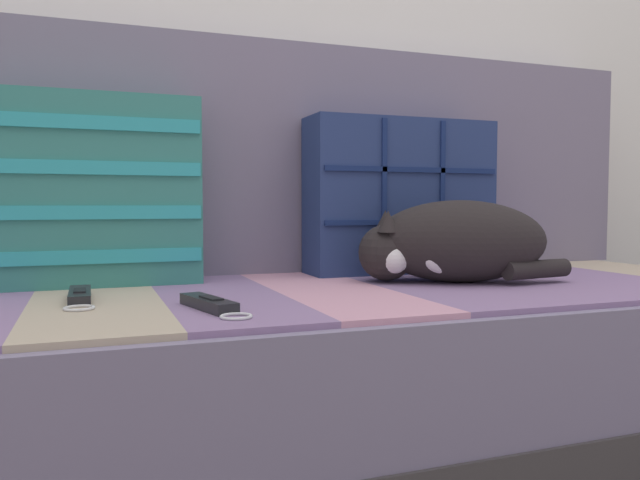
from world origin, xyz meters
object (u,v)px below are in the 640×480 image
Objects in this scene: game_remote_far at (80,296)px; couch at (369,373)px; game_remote_near at (210,304)px; sleeping_cat at (449,244)px; throw_pillow_quilted at (400,196)px; throw_pillow_striped at (81,191)px.

couch is at bearing 3.69° from game_remote_far.
couch is at bearing 28.37° from game_remote_near.
sleeping_cat is 2.12× the size of game_remote_far.
throw_pillow_quilted is 0.70m from game_remote_near.
throw_pillow_striped is 2.35× the size of game_remote_far.
sleeping_cat is at bearing -90.20° from throw_pillow_quilted.
throw_pillow_quilted is (0.17, 0.19, 0.38)m from couch.
sleeping_cat reaches higher than game_remote_far.
sleeping_cat is at bearing 16.92° from game_remote_near.
game_remote_far is (-0.57, -0.04, 0.20)m from couch.
couch is 0.33m from sleeping_cat.
couch is 9.16× the size of game_remote_near.
throw_pillow_striped reaches higher than throw_pillow_quilted.
sleeping_cat is (-0.00, -0.23, -0.10)m from throw_pillow_quilted.
game_remote_near is (-0.55, -0.17, -0.08)m from sleeping_cat.
game_remote_near is at bearing -163.08° from sleeping_cat.
throw_pillow_striped reaches higher than game_remote_near.
sleeping_cat is at bearing -16.96° from throw_pillow_striped.
throw_pillow_quilted is 1.10× the size of sleeping_cat.
throw_pillow_striped is 0.47m from game_remote_near.
sleeping_cat is (0.17, -0.04, 0.28)m from couch.
throw_pillow_striped reaches higher than couch.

